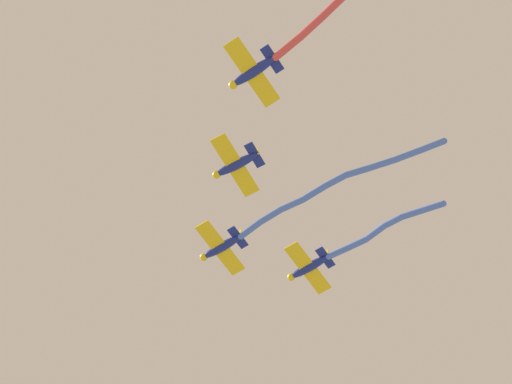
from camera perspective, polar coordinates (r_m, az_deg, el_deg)
name	(u,v)px	position (r m, az deg, el deg)	size (l,w,h in m)	color
airplane_lead	(221,247)	(78.59, -2.96, -4.65)	(5.94, 7.60, 1.94)	navy
smoke_trail_lead	(338,184)	(76.63, 6.91, 0.64)	(20.71, 15.54, 3.95)	#4C75DB
airplane_left_wing	(236,165)	(73.58, -1.71, 2.28)	(6.06, 7.44, 1.94)	navy
airplane_right_wing	(308,267)	(80.56, 4.39, -6.31)	(5.96, 7.64, 1.94)	navy
smoke_trail_right_wing	(384,229)	(78.89, 10.65, -3.05)	(12.97, 8.04, 1.55)	#4C75DB
airplane_slot	(253,72)	(69.54, -0.28, 9.99)	(5.95, 7.63, 1.94)	navy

